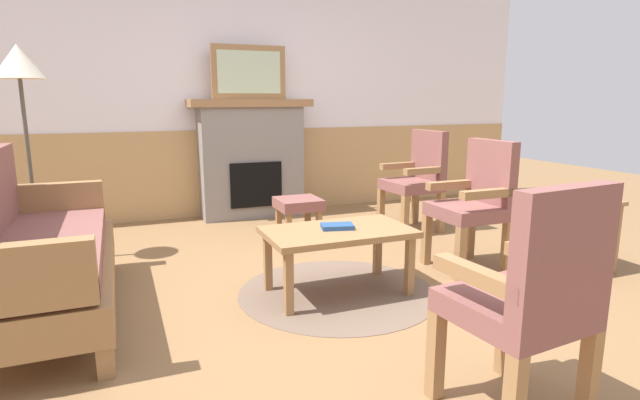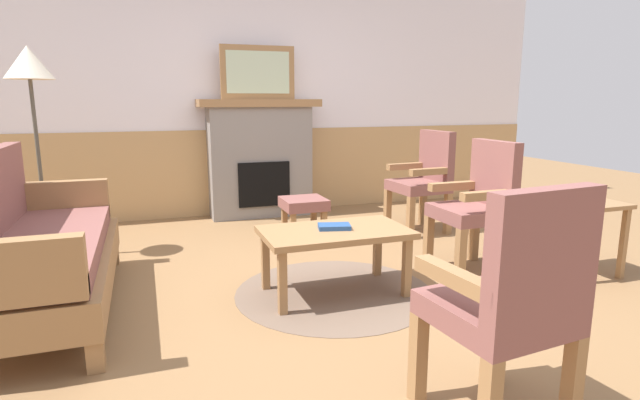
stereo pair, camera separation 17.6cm
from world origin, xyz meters
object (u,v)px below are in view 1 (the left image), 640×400
coffee_table (338,237)px  armchair_by_window_left (476,199)px  footstool (298,206)px  armchair_front_left (530,293)px  fireplace (251,158)px  framed_picture (249,72)px  floor_lamp_by_couch (20,76)px  book_on_table (337,226)px  couch (38,254)px  armchair_near_fireplace (417,176)px  side_table (579,214)px

coffee_table → armchair_by_window_left: 1.19m
footstool → armchair_front_left: (-0.11, -2.99, 0.25)m
fireplace → framed_picture: framed_picture is taller
footstool → floor_lamp_by_couch: size_ratio=0.24×
book_on_table → floor_lamp_by_couch: floor_lamp_by_couch is taller
couch → floor_lamp_by_couch: 1.61m
book_on_table → armchair_near_fireplace: (1.42, 1.23, 0.08)m
book_on_table → footstool: (0.24, 1.45, -0.17)m
book_on_table → armchair_near_fireplace: bearing=41.1°
framed_picture → couch: bearing=-130.5°
fireplace → armchair_by_window_left: 2.61m
side_table → armchair_front_left: bearing=-143.8°
couch → coffee_table: size_ratio=1.87×
couch → armchair_front_left: size_ratio=1.84×
framed_picture → armchair_near_fireplace: 2.08m
book_on_table → footstool: 1.48m
armchair_near_fireplace → armchair_by_window_left: (-0.24, -1.17, 0.00)m
couch → armchair_by_window_left: 2.97m
coffee_table → floor_lamp_by_couch: size_ratio=0.57×
coffee_table → armchair_front_left: 1.54m
framed_picture → footstool: 1.62m
side_table → footstool: bearing=133.6°
fireplace → floor_lamp_by_couch: 2.34m
coffee_table → armchair_front_left: size_ratio=0.98×
coffee_table → book_on_table: 0.07m
armchair_by_window_left → armchair_near_fireplace: bearing=78.4°
coffee_table → footstool: coffee_table is taller
footstool → armchair_by_window_left: 1.68m
side_table → coffee_table: bearing=172.4°
armchair_near_fireplace → side_table: (0.46, -1.50, -0.10)m
couch → coffee_table: (1.78, -0.29, -0.01)m
fireplace → book_on_table: (-0.05, -2.42, -0.20)m
fireplace → footstool: fireplace is taller
couch → book_on_table: 1.81m
footstool → armchair_near_fireplace: size_ratio=0.41×
book_on_table → side_table: side_table is taller
footstool → side_table: bearing=-46.4°
armchair_front_left → side_table: 2.16m
armchair_front_left → couch: bearing=136.5°
coffee_table → footstool: bearing=80.5°
fireplace → armchair_near_fireplace: size_ratio=1.33×
armchair_near_fireplace → book_on_table: bearing=-138.9°
framed_picture → armchair_by_window_left: 2.80m
side_table → book_on_table: bearing=172.1°
coffee_table → fireplace: bearing=88.8°
couch → floor_lamp_by_couch: bearing=97.5°
armchair_near_fireplace → footstool: bearing=169.7°
couch → armchair_front_left: (1.92, -1.82, 0.14)m
armchair_by_window_left → floor_lamp_by_couch: floor_lamp_by_couch is taller
framed_picture → coffee_table: 2.70m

